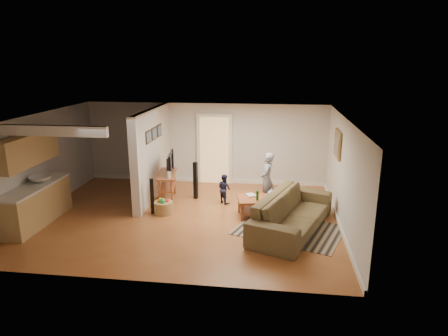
{
  "coord_description": "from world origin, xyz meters",
  "views": [
    {
      "loc": [
        2.14,
        -9.06,
        3.82
      ],
      "look_at": [
        0.88,
        0.74,
        1.1
      ],
      "focal_mm": 32.0,
      "sensor_mm": 36.0,
      "label": 1
    }
  ],
  "objects": [
    {
      "name": "sofa",
      "position": [
        2.6,
        -0.43,
        0.0
      ],
      "size": [
        2.07,
        3.1,
        0.84
      ],
      "primitive_type": "imported",
      "rotation": [
        0.0,
        0.0,
        1.21
      ],
      "color": "#403820",
      "rests_on": "ground"
    },
    {
      "name": "speaker_left",
      "position": [
        -0.87,
        0.14,
        0.47
      ],
      "size": [
        0.12,
        0.12,
        0.93
      ],
      "primitive_type": "cube",
      "rotation": [
        0.0,
        0.0,
        0.29
      ],
      "color": "black",
      "rests_on": "ground"
    },
    {
      "name": "room_shell",
      "position": [
        -1.07,
        0.43,
        1.46
      ],
      "size": [
        7.54,
        6.02,
        2.52
      ],
      "color": "beige",
      "rests_on": "ground"
    },
    {
      "name": "toddler",
      "position": [
        0.84,
        1.15,
        0.0
      ],
      "size": [
        0.5,
        0.5,
        0.81
      ],
      "primitive_type": "imported",
      "rotation": [
        0.0,
        0.0,
        2.36
      ],
      "color": "#1C1E3A",
      "rests_on": "ground"
    },
    {
      "name": "coffee_table",
      "position": [
        1.91,
        0.35,
        0.37
      ],
      "size": [
        1.33,
        0.93,
        0.71
      ],
      "rotation": [
        0.0,
        0.0,
        0.2
      ],
      "color": "brown",
      "rests_on": "ground"
    },
    {
      "name": "toy_basket",
      "position": [
        -0.6,
        0.18,
        0.18
      ],
      "size": [
        0.48,
        0.48,
        0.43
      ],
      "color": "olive",
      "rests_on": "ground"
    },
    {
      "name": "area_rug",
      "position": [
        2.54,
        -0.45,
        0.01
      ],
      "size": [
        2.77,
        2.39,
        0.01
      ],
      "primitive_type": "cube",
      "rotation": [
        0.0,
        0.0,
        -0.35
      ],
      "color": "black",
      "rests_on": "ground"
    },
    {
      "name": "tv_console",
      "position": [
        -0.74,
        1.15,
        0.71
      ],
      "size": [
        0.67,
        1.3,
        1.07
      ],
      "rotation": [
        0.0,
        0.0,
        0.17
      ],
      "color": "brown",
      "rests_on": "ground"
    },
    {
      "name": "speaker_right",
      "position": [
        -0.01,
        1.4,
        0.53
      ],
      "size": [
        0.13,
        0.13,
        1.06
      ],
      "primitive_type": "cube",
      "rotation": [
        0.0,
        0.0,
        -0.25
      ],
      "color": "black",
      "rests_on": "ground"
    },
    {
      "name": "ground",
      "position": [
        0.0,
        0.0,
        0.0
      ],
      "size": [
        7.5,
        7.5,
        0.0
      ],
      "primitive_type": "plane",
      "color": "brown",
      "rests_on": "ground"
    },
    {
      "name": "child",
      "position": [
        1.98,
        1.1,
        0.0
      ],
      "size": [
        0.39,
        0.56,
        1.45
      ],
      "primitive_type": "imported",
      "rotation": [
        0.0,
        0.0,
        -1.66
      ],
      "color": "gray",
      "rests_on": "ground"
    }
  ]
}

